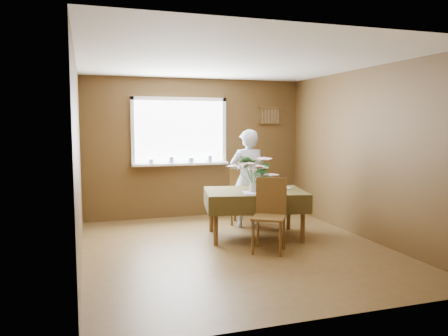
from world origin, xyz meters
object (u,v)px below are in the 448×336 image
object	(u,v)px
chair_far	(243,194)
chair_near	(270,211)
flower_bouquet	(253,171)
dining_table	(255,196)
seated_woman	(248,178)

from	to	relation	value
chair_far	chair_near	world-z (taller)	chair_near
flower_bouquet	dining_table	bearing A→B (deg)	61.10
chair_near	flower_bouquet	xyz separation A→B (m)	(-0.03, 0.53, 0.49)
chair_near	seated_woman	bearing A→B (deg)	114.72
dining_table	chair_far	size ratio (longest dim) A/B	1.68
dining_table	chair_near	distance (m)	0.70
dining_table	flower_bouquet	xyz separation A→B (m)	(-0.09, -0.16, 0.40)
chair_near	seated_woman	size ratio (longest dim) A/B	0.61
chair_near	seated_woman	world-z (taller)	seated_woman
chair_far	chair_near	distance (m)	1.50
chair_near	chair_far	bearing A→B (deg)	116.37
dining_table	chair_far	world-z (taller)	chair_far
chair_far	seated_woman	distance (m)	0.31
chair_far	seated_woman	xyz separation A→B (m)	(0.02, -0.14, 0.28)
chair_far	flower_bouquet	xyz separation A→B (m)	(-0.19, -0.96, 0.50)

